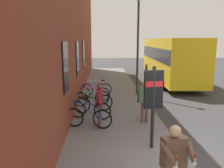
{
  "coord_description": "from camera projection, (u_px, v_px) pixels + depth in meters",
  "views": [
    {
      "loc": [
        -5.15,
        2.3,
        3.24
      ],
      "look_at": [
        3.1,
        1.95,
        1.62
      ],
      "focal_mm": 36.11,
      "sensor_mm": 36.0,
      "label": 1
    }
  ],
  "objects": [
    {
      "name": "transit_info_sign",
      "position": [
        153.0,
        95.0,
        6.35
      ],
      "size": [
        0.16,
        0.56,
        2.4
      ],
      "color": "black",
      "rests_on": "sidewalk_pavement"
    },
    {
      "name": "street_lamp",
      "position": [
        138.0,
        38.0,
        12.62
      ],
      "size": [
        0.28,
        0.28,
        5.46
      ],
      "color": "#333338",
      "rests_on": "sidewalk_pavement"
    },
    {
      "name": "pedestrian_by_facade",
      "position": [
        100.0,
        100.0,
        8.15
      ],
      "size": [
        0.61,
        0.25,
        1.6
      ],
      "color": "#723F72",
      "rests_on": "sidewalk_pavement"
    },
    {
      "name": "bicycle_end_of_row",
      "position": [
        92.0,
        98.0,
        10.81
      ],
      "size": [
        0.5,
        1.75,
        0.97
      ],
      "color": "black",
      "rests_on": "sidewalk_pavement"
    },
    {
      "name": "ground",
      "position": [
        166.0,
        103.0,
        11.69
      ],
      "size": [
        60.0,
        60.0,
        0.0
      ],
      "primitive_type": "plane",
      "color": "#38383A"
    },
    {
      "name": "bicycle_beside_lamp",
      "position": [
        94.0,
        93.0,
        11.75
      ],
      "size": [
        0.58,
        1.74,
        0.97
      ],
      "color": "black",
      "rests_on": "sidewalk_pavement"
    },
    {
      "name": "bicycle_mid_rack",
      "position": [
        94.0,
        103.0,
        9.88
      ],
      "size": [
        0.71,
        1.69,
        0.97
      ],
      "color": "black",
      "rests_on": "sidewalk_pavement"
    },
    {
      "name": "tourist_with_hotdogs",
      "position": [
        174.0,
        157.0,
        4.14
      ],
      "size": [
        0.63,
        0.63,
        1.61
      ],
      "color": "#4C724C",
      "rests_on": "sidewalk_pavement"
    },
    {
      "name": "station_facade",
      "position": [
        77.0,
        22.0,
        13.6
      ],
      "size": [
        22.0,
        0.65,
        8.61
      ],
      "color": "brown",
      "rests_on": "ground"
    },
    {
      "name": "pedestrian_near_bus",
      "position": [
        145.0,
        97.0,
        8.53
      ],
      "size": [
        0.23,
        0.62,
        1.61
      ],
      "color": "brown",
      "rests_on": "sidewalk_pavement"
    },
    {
      "name": "bicycle_under_window",
      "position": [
        88.0,
        117.0,
        8.07
      ],
      "size": [
        0.57,
        1.74,
        0.97
      ],
      "color": "black",
      "rests_on": "sidewalk_pavement"
    },
    {
      "name": "bicycle_nearest_sign",
      "position": [
        90.0,
        109.0,
        9.0
      ],
      "size": [
        0.64,
        1.72,
        0.97
      ],
      "color": "black",
      "rests_on": "sidewalk_pavement"
    },
    {
      "name": "bicycle_by_door",
      "position": [
        96.0,
        89.0,
        12.63
      ],
      "size": [
        0.49,
        1.76,
        0.97
      ],
      "color": "black",
      "rests_on": "sidewalk_pavement"
    },
    {
      "name": "sidewalk_pavement",
      "position": [
        112.0,
        94.0,
        13.53
      ],
      "size": [
        24.0,
        3.5,
        0.12
      ],
      "primitive_type": "cube",
      "color": "slate",
      "rests_on": "ground"
    },
    {
      "name": "city_bus",
      "position": [
        169.0,
        57.0,
        17.81
      ],
      "size": [
        10.59,
        2.95,
        3.35
      ],
      "color": "yellow",
      "rests_on": "ground"
    }
  ]
}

